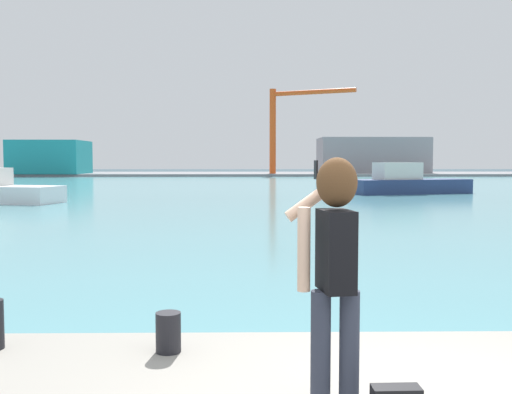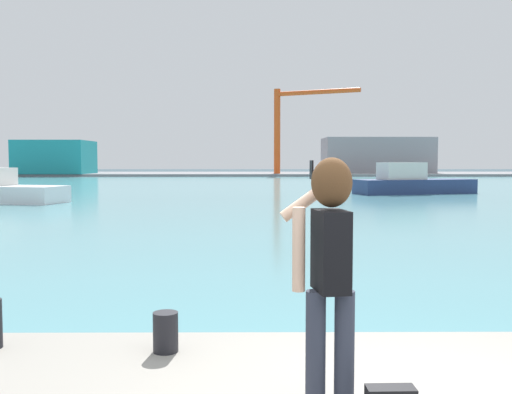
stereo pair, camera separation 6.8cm
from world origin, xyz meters
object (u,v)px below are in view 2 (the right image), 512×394
Objects in this scene: warehouse_right at (377,155)px; port_crane at (290,119)px; person_photographer at (329,256)px; warehouse_left at (55,157)px; harbor_bollard at (166,332)px; boat_moored_2 at (412,183)px.

port_crane is at bearing -154.06° from warehouse_right.
warehouse_left is at bearing 11.35° from person_photographer.
person_photographer is 4.86× the size of harbor_bollard.
port_crane is (-15.13, -7.36, 5.59)m from warehouse_right.
person_photographer is 91.64m from warehouse_left.
person_photographer is 0.10× the size of warehouse_right.
person_photographer is 0.19× the size of boat_moored_2.
warehouse_right is (52.04, 6.16, 0.35)m from warehouse_left.
port_crane is (-5.65, 47.67, 8.10)m from boat_moored_2.
boat_moored_2 is at bearing -48.95° from warehouse_left.
warehouse_left is (-42.56, 48.87, 2.16)m from boat_moored_2.
port_crane is (6.67, 83.66, 8.05)m from harbor_bollard.
boat_moored_2 is at bearing -25.31° from person_photographer.
harbor_bollard is 84.32m from port_crane.
boat_moored_2 is 0.85× the size of warehouse_left.
port_crane reaches higher than warehouse_left.
warehouse_right is (20.50, 92.18, 1.58)m from person_photographer.
boat_moored_2 is 55.90m from warehouse_right.
person_photographer is 0.13× the size of port_crane.
boat_moored_2 is 0.51× the size of warehouse_right.
boat_moored_2 is (11.02, 37.15, -0.94)m from person_photographer.
warehouse_left is 0.82× the size of port_crane.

